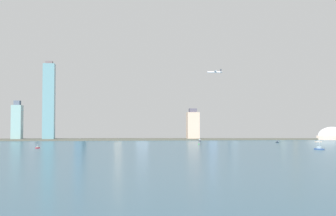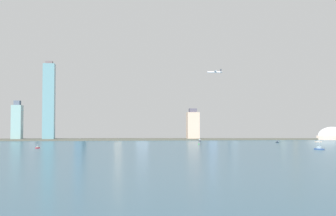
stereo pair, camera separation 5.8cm
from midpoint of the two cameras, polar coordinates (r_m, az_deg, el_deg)
ground_plane at (r=544.03m, az=6.88°, el=-5.89°), size 6000.00×6000.00×0.00m
waterfront_pier at (r=989.07m, az=0.87°, el=-4.06°), size 960.08×51.65×3.83m
observation_tower at (r=1105.91m, az=16.16°, el=3.58°), size 42.15×42.15×299.88m
stadium_dome at (r=1104.48m, az=19.89°, el=-3.35°), size 104.28×104.28×60.07m
skyscraper_0 at (r=1002.88m, az=-18.99°, el=-1.73°), size 20.83×26.66×86.46m
skyscraper_1 at (r=1080.65m, az=5.72°, el=-1.25°), size 20.42×24.59×127.62m
skyscraper_2 at (r=1037.69m, az=-11.50°, el=0.13°), size 16.84×23.77×180.32m
skyscraper_3 at (r=1089.59m, az=-16.98°, el=-2.66°), size 18.96×17.18×66.02m
skyscraper_4 at (r=1064.21m, az=-6.49°, el=-0.24°), size 18.24×17.87×139.96m
skyscraper_5 at (r=1147.46m, az=14.61°, el=-1.92°), size 13.13×14.22×82.27m
skyscraper_6 at (r=1083.05m, az=-10.91°, el=-1.81°), size 12.99×19.17×80.84m
skyscraper_7 at (r=1037.60m, az=3.77°, el=-0.01°), size 18.04×12.35×147.06m
skyscraper_8 at (r=1026.81m, az=-3.38°, el=-2.13°), size 27.34×19.93×70.21m
skyscraper_9 at (r=985.80m, az=3.24°, el=-2.28°), size 26.59×27.83×70.69m
skyscraper_10 at (r=1115.97m, az=8.47°, el=-1.42°), size 20.03×25.04×100.66m
skyscraper_11 at (r=983.53m, az=-15.19°, el=0.80°), size 24.57×21.10×172.19m
boat_0 at (r=655.66m, az=19.04°, el=-4.99°), size 12.52×13.40×11.04m
boat_2 at (r=926.39m, az=4.12°, el=-4.21°), size 6.38×12.69×11.48m
boat_3 at (r=868.62m, az=14.00°, el=-4.32°), size 6.14×1.57×3.84m
boat_6 at (r=680.93m, az=-16.56°, el=-4.95°), size 5.78×6.70×6.08m
boat_7 at (r=925.55m, az=18.91°, el=-4.13°), size 13.08×4.38×3.46m
channel_buoy_0 at (r=769.25m, az=4.01°, el=-4.67°), size 1.54×1.54×2.83m
airplane at (r=941.80m, az=6.07°, el=4.67°), size 31.32×29.18×8.43m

